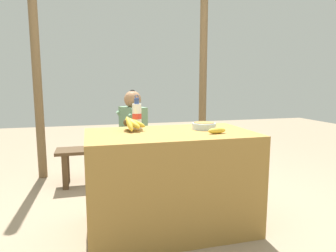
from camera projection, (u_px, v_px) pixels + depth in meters
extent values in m
plane|color=gray|center=(170.00, 227.00, 2.41)|extent=(12.00, 12.00, 0.00)
cube|color=olive|center=(170.00, 181.00, 2.35)|extent=(1.27, 0.73, 0.77)
sphere|color=#4C381E|center=(127.00, 123.00, 2.33)|extent=(0.06, 0.06, 0.06)
ellipsoid|color=gold|center=(129.00, 124.00, 2.29)|extent=(0.07, 0.15, 0.13)
ellipsoid|color=gold|center=(133.00, 124.00, 2.30)|extent=(0.14, 0.15, 0.10)
ellipsoid|color=gold|center=(135.00, 123.00, 2.33)|extent=(0.18, 0.09, 0.10)
ellipsoid|color=gold|center=(133.00, 123.00, 2.36)|extent=(0.15, 0.08, 0.12)
ellipsoid|color=gold|center=(131.00, 122.00, 2.39)|extent=(0.13, 0.15, 0.11)
ellipsoid|color=gold|center=(127.00, 122.00, 2.39)|extent=(0.06, 0.15, 0.10)
cylinder|color=silver|center=(204.00, 126.00, 2.44)|extent=(0.20, 0.20, 0.05)
torus|color=silver|center=(204.00, 123.00, 2.43)|extent=(0.20, 0.20, 0.01)
cylinder|color=olive|center=(204.00, 123.00, 2.43)|extent=(0.16, 0.16, 0.01)
cylinder|color=white|center=(137.00, 116.00, 2.46)|extent=(0.07, 0.07, 0.20)
cylinder|color=red|center=(137.00, 116.00, 2.46)|extent=(0.08, 0.08, 0.04)
cylinder|color=#33477F|center=(137.00, 101.00, 2.44)|extent=(0.04, 0.04, 0.04)
torus|color=#33477F|center=(137.00, 97.00, 2.44)|extent=(0.03, 0.01, 0.03)
ellipsoid|color=gold|center=(217.00, 131.00, 2.22)|extent=(0.15, 0.06, 0.04)
cube|color=#4C3823|center=(131.00, 148.00, 3.50)|extent=(1.68, 0.32, 0.04)
cube|color=#4C3823|center=(65.00, 172.00, 3.22)|extent=(0.06, 0.06, 0.38)
cube|color=#4C3823|center=(194.00, 163.00, 3.60)|extent=(0.06, 0.06, 0.38)
cube|color=#4C3823|center=(67.00, 166.00, 3.45)|extent=(0.06, 0.06, 0.38)
cube|color=#4C3823|center=(188.00, 158.00, 3.83)|extent=(0.06, 0.06, 0.38)
cylinder|color=#564C60|center=(117.00, 169.00, 3.28)|extent=(0.09, 0.09, 0.41)
cylinder|color=#564C60|center=(126.00, 149.00, 3.32)|extent=(0.31, 0.18, 0.09)
cylinder|color=#564C60|center=(110.00, 165.00, 3.44)|extent=(0.09, 0.09, 0.41)
cylinder|color=#564C60|center=(119.00, 146.00, 3.47)|extent=(0.31, 0.18, 0.09)
cube|color=slate|center=(133.00, 127.00, 3.43)|extent=(0.30, 0.39, 0.46)
cylinder|color=slate|center=(137.00, 123.00, 3.27)|extent=(0.21, 0.12, 0.25)
cylinder|color=slate|center=(124.00, 120.00, 3.54)|extent=(0.21, 0.12, 0.25)
sphere|color=#9E704C|center=(133.00, 99.00, 3.39)|extent=(0.19, 0.19, 0.19)
sphere|color=black|center=(132.00, 93.00, 3.38)|extent=(0.07, 0.07, 0.07)
sphere|color=#4C381E|center=(91.00, 143.00, 3.37)|extent=(0.05, 0.05, 0.05)
ellipsoid|color=#8EA842|center=(90.00, 145.00, 3.32)|extent=(0.05, 0.13, 0.11)
ellipsoid|color=#8EA842|center=(94.00, 144.00, 3.35)|extent=(0.12, 0.11, 0.08)
ellipsoid|color=#8EA842|center=(95.00, 144.00, 3.37)|extent=(0.15, 0.08, 0.09)
ellipsoid|color=#8EA842|center=(95.00, 143.00, 3.39)|extent=(0.15, 0.08, 0.10)
ellipsoid|color=#8EA842|center=(94.00, 143.00, 3.42)|extent=(0.12, 0.14, 0.11)
ellipsoid|color=#8EA842|center=(90.00, 143.00, 3.41)|extent=(0.05, 0.13, 0.08)
cylinder|color=brown|center=(36.00, 67.00, 3.47)|extent=(0.10, 0.10, 2.64)
cylinder|color=brown|center=(203.00, 69.00, 4.00)|extent=(0.10, 0.10, 2.64)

